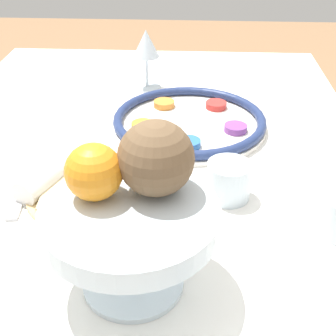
# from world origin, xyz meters

# --- Properties ---
(dining_table) EXTENTS (1.36, 0.94, 0.76)m
(dining_table) POSITION_xyz_m (0.00, 0.00, 0.38)
(dining_table) COLOR white
(dining_table) RESTS_ON ground_plane
(seder_plate) EXTENTS (0.33, 0.33, 0.03)m
(seder_plate) POSITION_xyz_m (-0.16, 0.10, 0.78)
(seder_plate) COLOR silver
(seder_plate) RESTS_ON dining_table
(wine_glass) EXTENTS (0.07, 0.07, 0.15)m
(wine_glass) POSITION_xyz_m (-0.38, -0.01, 0.87)
(wine_glass) COLOR silver
(wine_glass) RESTS_ON dining_table
(fruit_stand) EXTENTS (0.22, 0.22, 0.13)m
(fruit_stand) POSITION_xyz_m (0.31, 0.03, 0.87)
(fruit_stand) COLOR silver
(fruit_stand) RESTS_ON dining_table
(orange_fruit) EXTENTS (0.07, 0.07, 0.07)m
(orange_fruit) POSITION_xyz_m (0.29, -0.01, 0.93)
(orange_fruit) COLOR orange
(orange_fruit) RESTS_ON fruit_stand
(coconut) EXTENTS (0.10, 0.10, 0.10)m
(coconut) POSITION_xyz_m (0.27, 0.06, 0.94)
(coconut) COLOR brown
(coconut) RESTS_ON fruit_stand
(bread_plate) EXTENTS (0.18, 0.18, 0.02)m
(bread_plate) POSITION_xyz_m (0.12, -0.09, 0.77)
(bread_plate) COLOR tan
(bread_plate) RESTS_ON dining_table
(napkin_roll) EXTENTS (0.15, 0.10, 0.05)m
(napkin_roll) POSITION_xyz_m (0.08, -0.14, 0.79)
(napkin_roll) COLOR white
(napkin_roll) RESTS_ON dining_table
(cup_near) EXTENTS (0.08, 0.08, 0.07)m
(cup_near) POSITION_xyz_m (0.10, 0.17, 0.80)
(cup_near) COLOR silver
(cup_near) RESTS_ON dining_table
(spoon) EXTENTS (0.15, 0.03, 0.01)m
(spoon) POSITION_xyz_m (0.11, -0.19, 0.77)
(spoon) COLOR silver
(spoon) RESTS_ON dining_table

